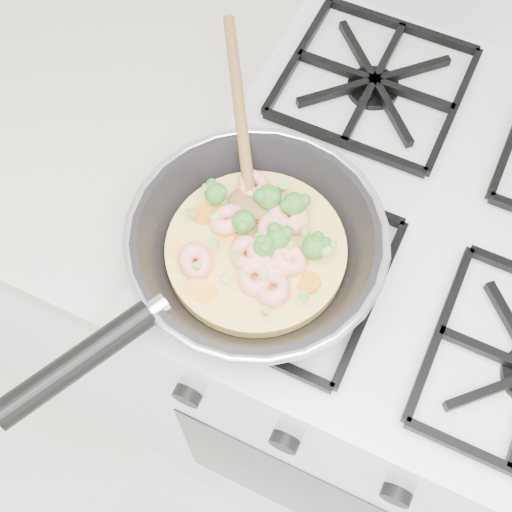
% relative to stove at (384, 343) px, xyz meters
% --- Properties ---
extents(stove, '(0.60, 0.60, 0.92)m').
position_rel_stove_xyz_m(stove, '(0.00, 0.00, 0.00)').
color(stove, silver).
rests_on(stove, ground).
extents(counter_left, '(1.00, 0.60, 0.90)m').
position_rel_stove_xyz_m(counter_left, '(-0.80, 0.00, -0.01)').
color(counter_left, white).
rests_on(counter_left, ground).
extents(skillet, '(0.31, 0.54, 0.09)m').
position_rel_stove_xyz_m(skillet, '(-0.18, -0.16, 0.50)').
color(skillet, black).
rests_on(skillet, stove).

